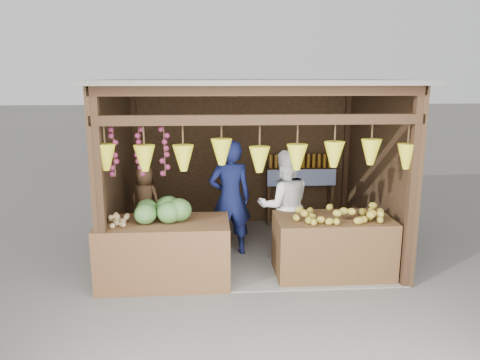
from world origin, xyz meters
name	(u,v)px	position (x,y,z in m)	size (l,w,h in m)	color
ground	(249,250)	(0.00, 0.00, 0.00)	(80.00, 80.00, 0.00)	#514F49
stall_structure	(247,147)	(-0.03, -0.04, 1.67)	(4.30, 3.30, 2.66)	slate
back_shelf	(300,179)	(1.05, 1.28, 0.87)	(1.25, 0.32, 1.32)	#382314
counter_left	(164,252)	(-1.22, -1.09, 0.42)	(1.72, 0.85, 0.84)	#50371A
counter_right	(332,246)	(1.07, -0.99, 0.41)	(1.58, 0.85, 0.82)	#4A3118
stool	(147,242)	(-1.60, 0.03, 0.16)	(0.35, 0.35, 0.33)	black
man_standing	(230,198)	(-0.30, -0.15, 0.90)	(0.65, 0.43, 1.79)	#151D51
woman_standing	(284,206)	(0.49, -0.38, 0.83)	(0.81, 0.63, 1.66)	white
vendor_seated	(145,200)	(-1.60, 0.03, 0.85)	(0.51, 0.33, 1.04)	brown
melon_pile	(162,209)	(-1.24, -1.06, 1.00)	(1.00, 0.50, 0.32)	#1E4512
tanfruit_pile	(118,220)	(-1.79, -1.18, 0.91)	(0.34, 0.40, 0.13)	#A1874A
mango_pile	(336,211)	(1.08, -1.06, 0.93)	(1.40, 0.64, 0.22)	#C6701A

